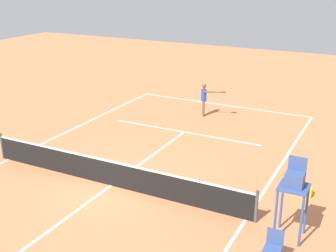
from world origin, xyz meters
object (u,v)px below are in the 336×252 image
at_px(player_serving, 205,97).
at_px(courtside_chair_near, 273,246).
at_px(umpire_chair, 294,186).
at_px(equipment_bag, 301,190).
at_px(tennis_ball, 191,133).

height_order(player_serving, courtside_chair_near, player_serving).
bearing_deg(umpire_chair, courtside_chair_near, 85.60).
relative_size(umpire_chair, equipment_bag, 3.17).
distance_m(tennis_ball, courtside_chair_near, 9.75).
bearing_deg(player_serving, courtside_chair_near, 10.28).
height_order(player_serving, equipment_bag, player_serving).
bearing_deg(tennis_ball, equipment_bag, 147.61).
bearing_deg(courtside_chair_near, player_serving, -59.01).
relative_size(player_serving, umpire_chair, 0.71).
relative_size(umpire_chair, courtside_chair_near, 2.54).
relative_size(courtside_chair_near, equipment_bag, 1.25).
xyz_separation_m(umpire_chair, equipment_bag, (0.22, -2.69, -1.46)).
relative_size(tennis_ball, umpire_chair, 0.03).
bearing_deg(player_serving, equipment_bag, 23.61).
bearing_deg(equipment_bag, umpire_chair, 94.64).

